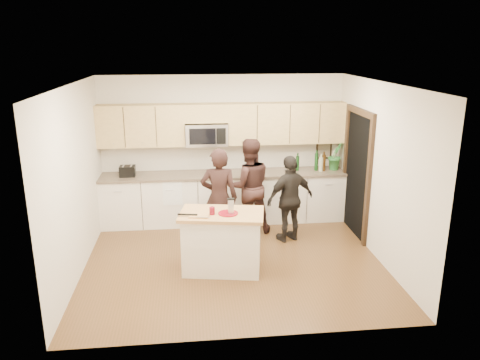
{
  "coord_description": "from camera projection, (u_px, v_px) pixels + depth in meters",
  "views": [
    {
      "loc": [
        -0.62,
        -6.59,
        3.25
      ],
      "look_at": [
        0.14,
        0.35,
        1.19
      ],
      "focal_mm": 35.0,
      "sensor_mm": 36.0,
      "label": 1
    }
  ],
  "objects": [
    {
      "name": "microwave",
      "position": [
        207.0,
        134.0,
        8.49
      ],
      "size": [
        0.76,
        0.41,
        0.4
      ],
      "color": "silver",
      "rests_on": "ground"
    },
    {
      "name": "bottle_cluster",
      "position": [
        320.0,
        161.0,
        8.76
      ],
      "size": [
        0.79,
        0.23,
        0.39
      ],
      "color": "black",
      "rests_on": "back_cabinetry"
    },
    {
      "name": "cutting_board",
      "position": [
        199.0,
        216.0,
        6.58
      ],
      "size": [
        0.3,
        0.23,
        0.02
      ],
      "primitive_type": "cube",
      "rotation": [
        0.0,
        0.0,
        -0.17
      ],
      "color": "tan",
      "rests_on": "island"
    },
    {
      "name": "dish_towel",
      "position": [
        172.0,
        185.0,
        8.38
      ],
      "size": [
        0.34,
        0.6,
        0.48
      ],
      "color": "white",
      "rests_on": "ground"
    },
    {
      "name": "knife",
      "position": [
        203.0,
        217.0,
        6.49
      ],
      "size": [
        0.19,
        0.05,
        0.01
      ],
      "primitive_type": "cube",
      "rotation": [
        0.0,
        0.0,
        -0.17
      ],
      "color": "silver",
      "rests_on": "cutting_board"
    },
    {
      "name": "floor",
      "position": [
        233.0,
        260.0,
        7.27
      ],
      "size": [
        4.5,
        4.5,
        0.0
      ],
      "primitive_type": "plane",
      "color": "brown",
      "rests_on": "ground"
    },
    {
      "name": "doorway",
      "position": [
        357.0,
        169.0,
        8.03
      ],
      "size": [
        0.06,
        1.25,
        2.2
      ],
      "color": "black",
      "rests_on": "ground"
    },
    {
      "name": "woman_right",
      "position": [
        290.0,
        199.0,
        7.81
      ],
      "size": [
        0.94,
        0.65,
        1.48
      ],
      "primitive_type": "imported",
      "rotation": [
        0.0,
        0.0,
        3.51
      ],
      "color": "black",
      "rests_on": "ground"
    },
    {
      "name": "toaster",
      "position": [
        128.0,
        171.0,
        8.39
      ],
      "size": [
        0.27,
        0.22,
        0.19
      ],
      "color": "black",
      "rests_on": "back_cabinetry"
    },
    {
      "name": "woman_left",
      "position": [
        219.0,
        198.0,
        7.58
      ],
      "size": [
        0.66,
        0.49,
        1.66
      ],
      "primitive_type": "imported",
      "rotation": [
        0.0,
        0.0,
        2.99
      ],
      "color": "black",
      "rests_on": "ground"
    },
    {
      "name": "tongs",
      "position": [
        188.0,
        214.0,
        6.58
      ],
      "size": [
        0.28,
        0.08,
        0.02
      ],
      "primitive_type": "cube",
      "rotation": [
        0.0,
        0.0,
        -0.17
      ],
      "color": "black",
      "rests_on": "cutting_board"
    },
    {
      "name": "island",
      "position": [
        222.0,
        241.0,
        6.85
      ],
      "size": [
        1.3,
        0.9,
        0.9
      ],
      "rotation": [
        0.0,
        0.0,
        -0.17
      ],
      "color": "silver",
      "rests_on": "ground"
    },
    {
      "name": "upper_cabinetry",
      "position": [
        225.0,
        123.0,
        8.5
      ],
      "size": [
        4.5,
        0.33,
        0.75
      ],
      "color": "tan",
      "rests_on": "ground"
    },
    {
      "name": "framed_picture",
      "position": [
        324.0,
        149.0,
        9.0
      ],
      "size": [
        0.3,
        0.03,
        0.38
      ],
      "color": "black",
      "rests_on": "ground"
    },
    {
      "name": "box_grater",
      "position": [
        231.0,
        206.0,
        6.63
      ],
      "size": [
        0.1,
        0.06,
        0.22
      ],
      "color": "silver",
      "rests_on": "red_plate"
    },
    {
      "name": "drink_glass",
      "position": [
        212.0,
        211.0,
        6.64
      ],
      "size": [
        0.08,
        0.08,
        0.11
      ],
      "primitive_type": "cylinder",
      "color": "maroon",
      "rests_on": "island"
    },
    {
      "name": "woman_center",
      "position": [
        248.0,
        186.0,
        8.15
      ],
      "size": [
        0.87,
        0.71,
        1.69
      ],
      "primitive_type": "imported",
      "rotation": [
        0.0,
        0.0,
        3.23
      ],
      "color": "#321C19",
      "rests_on": "ground"
    },
    {
      "name": "back_cabinetry",
      "position": [
        225.0,
        197.0,
        8.75
      ],
      "size": [
        4.5,
        0.66,
        0.94
      ],
      "color": "silver",
      "rests_on": "ground"
    },
    {
      "name": "orchid",
      "position": [
        335.0,
        155.0,
        8.79
      ],
      "size": [
        0.38,
        0.38,
        0.54
      ],
      "primitive_type": "imported",
      "rotation": [
        0.0,
        0.0,
        0.73
      ],
      "color": "#307934",
      "rests_on": "back_cabinetry"
    },
    {
      "name": "red_plate",
      "position": [
        228.0,
        213.0,
        6.68
      ],
      "size": [
        0.29,
        0.29,
        0.02
      ],
      "primitive_type": "cylinder",
      "color": "maroon",
      "rests_on": "island"
    },
    {
      "name": "room_shell",
      "position": [
        233.0,
        152.0,
        6.78
      ],
      "size": [
        4.52,
        4.02,
        2.71
      ],
      "color": "beige",
      "rests_on": "ground"
    }
  ]
}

